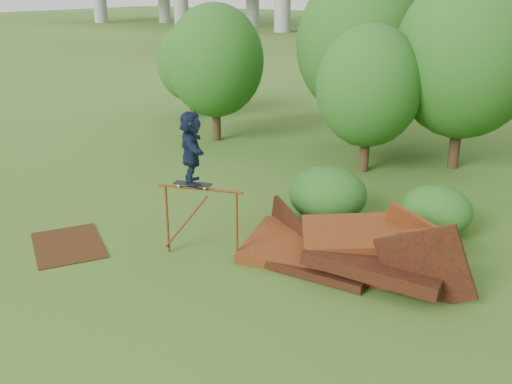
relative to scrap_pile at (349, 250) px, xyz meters
The scene contains 13 objects.
ground 3.07m from the scrap_pile, 115.18° to the right, with size 240.00×240.00×0.00m, color #2D5116.
scrap_pile is the anchor object (origin of this frame).
grind_rail 3.58m from the scrap_pile, 152.90° to the right, with size 1.96×0.73×1.75m.
skateboard 3.94m from the scrap_pile, 153.31° to the right, with size 0.92×0.52×0.09m.
skater 4.34m from the scrap_pile, 153.31° to the right, with size 1.57×0.50×1.69m, color #131E35.
flat_plate 6.97m from the scrap_pile, 154.09° to the right, with size 2.25×1.61×0.03m, color #361D0B.
tree_0 12.27m from the scrap_pile, 142.86° to the left, with size 3.93×3.93×5.54m.
tree_1 11.41m from the scrap_pile, 114.49° to the left, with size 4.88×4.88×6.79m.
tree_2 7.72m from the scrap_pile, 111.43° to the left, with size 3.56×3.56×5.02m.
tree_3 9.56m from the scrap_pile, 91.15° to the left, with size 4.79×4.79×6.65m.
tree_6 16.66m from the scrap_pile, 142.83° to the left, with size 3.20×3.20×4.48m.
shrub_left 2.74m from the scrap_pile, 128.38° to the left, with size 2.19×2.02×1.52m, color #1F5316.
shrub_right 3.09m from the scrap_pile, 68.90° to the left, with size 1.84×1.69×1.30m, color #1F5316.
Camera 1 is at (6.25, -8.36, 6.19)m, focal length 40.00 mm.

